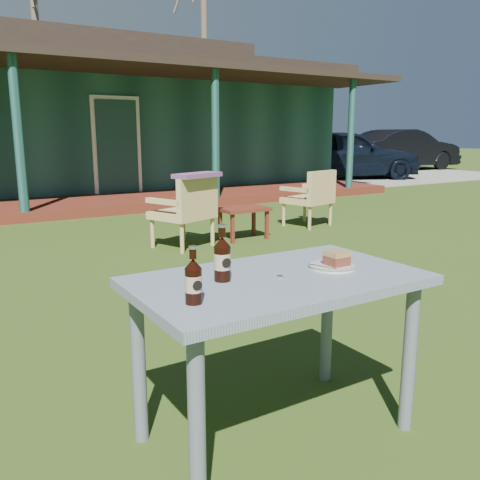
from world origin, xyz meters
TOP-DOWN VIEW (x-y plane):
  - ground at (0.00, 0.00)m, footprint 80.00×80.00m
  - gravel_strip at (10.50, 8.50)m, footprint 9.00×6.00m
  - tree_mid at (3.00, 18.50)m, footprint 0.28×0.28m
  - tree_right at (9.50, 17.00)m, footprint 0.28×0.28m
  - car_near at (9.21, 7.85)m, footprint 4.55×3.27m
  - car_far at (13.48, 9.42)m, footprint 4.45×1.77m
  - cafe_table at (0.00, -1.60)m, footprint 1.20×0.70m
  - plate at (0.28, -1.62)m, footprint 0.20×0.20m
  - cake_slice at (0.30, -1.62)m, footprint 0.09×0.09m
  - fork at (0.22, -1.63)m, footprint 0.06×0.14m
  - cola_bottle_near at (-0.23, -1.53)m, footprint 0.07×0.07m
  - cola_bottle_far at (-0.45, -1.72)m, footprint 0.06×0.06m
  - bottle_cap at (-0.00, -1.62)m, footprint 0.03×0.03m
  - armchair_left at (1.31, 1.98)m, footprint 0.77×0.75m
  - armchair_right at (3.42, 2.31)m, footprint 0.71×0.68m
  - floral_throw at (1.37, 1.83)m, footprint 0.64×0.43m
  - side_table at (2.12, 2.05)m, footprint 0.60×0.40m

SIDE VIEW (x-z plane):
  - ground at x=0.00m, z-range 0.00..0.00m
  - gravel_strip at x=10.50m, z-range 0.00..0.02m
  - side_table at x=2.12m, z-range 0.14..0.54m
  - armchair_right at x=3.42m, z-range 0.05..0.84m
  - armchair_left at x=1.31m, z-range 0.05..0.87m
  - cafe_table at x=0.00m, z-range 0.26..0.98m
  - car_near at x=9.21m, z-range 0.00..1.44m
  - car_far at x=13.48m, z-range 0.00..1.44m
  - bottle_cap at x=0.00m, z-range 0.72..0.73m
  - plate at x=0.28m, z-range 0.72..0.74m
  - fork at x=0.22m, z-range 0.73..0.74m
  - cake_slice at x=0.30m, z-range 0.73..0.80m
  - cola_bottle_far at x=-0.45m, z-range 0.70..0.90m
  - cola_bottle_near at x=-0.23m, z-range 0.70..0.93m
  - floral_throw at x=1.37m, z-range 0.82..0.87m
  - tree_mid at x=3.00m, z-range 0.00..9.50m
  - tree_right at x=9.50m, z-range 0.00..11.00m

